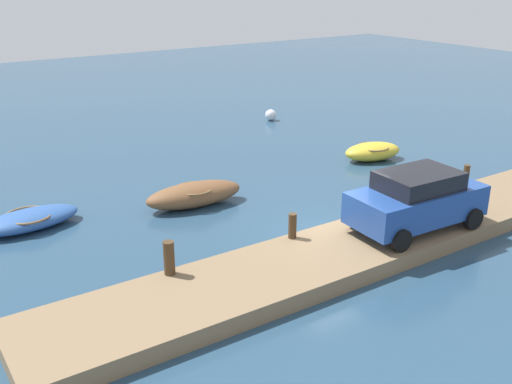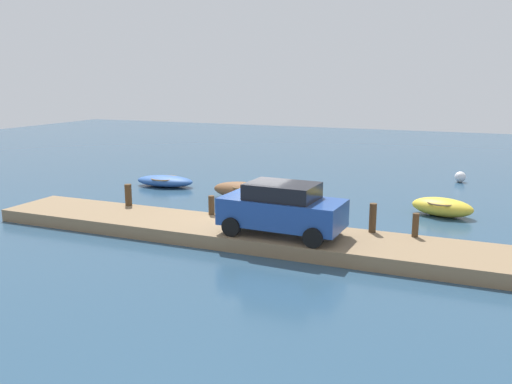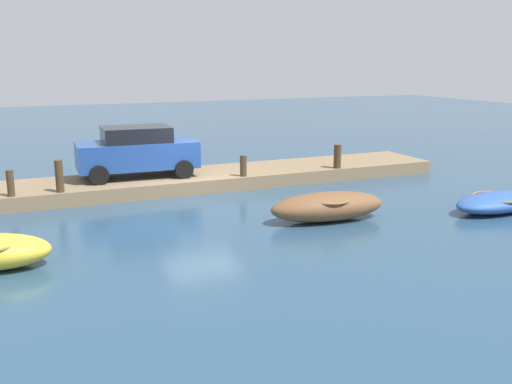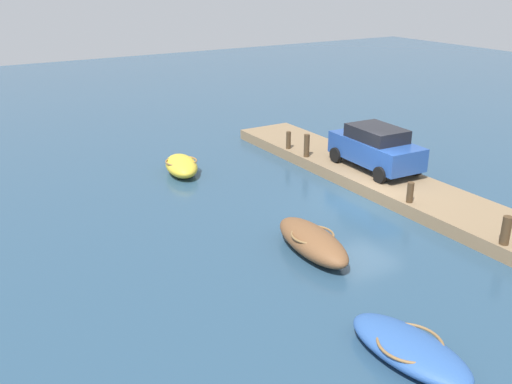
{
  "view_description": "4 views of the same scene",
  "coord_description": "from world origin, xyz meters",
  "px_view_note": "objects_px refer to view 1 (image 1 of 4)",
  "views": [
    {
      "loc": [
        -11.07,
        -12.66,
        7.68
      ],
      "look_at": [
        -1.48,
        1.76,
        1.1
      ],
      "focal_mm": 41.69,
      "sensor_mm": 36.0,
      "label": 1
    },
    {
      "loc": [
        7.49,
        -18.03,
        5.6
      ],
      "look_at": [
        -1.29,
        2.88,
        0.73
      ],
      "focal_mm": 37.28,
      "sensor_mm": 36.0,
      "label": 2
    },
    {
      "loc": [
        5.9,
        18.0,
        4.52
      ],
      "look_at": [
        -0.18,
        4.16,
        1.02
      ],
      "focal_mm": 40.7,
      "sensor_mm": 36.0,
      "label": 3
    },
    {
      "loc": [
        -14.62,
        13.66,
        8.04
      ],
      "look_at": [
        0.55,
        4.46,
        1.09
      ],
      "focal_mm": 39.6,
      "sensor_mm": 36.0,
      "label": 4
    }
  ],
  "objects_px": {
    "mooring_post_west": "(169,258)",
    "mooring_post_mid_west": "(292,226)",
    "parked_car": "(417,199)",
    "marker_buoy": "(271,115)",
    "rowboat_brown": "(194,194)",
    "rowboat_blue": "(29,220)",
    "mooring_post_east": "(466,176)",
    "dinghy_yellow": "(373,151)",
    "mooring_post_mid_east": "(439,181)"
  },
  "relations": [
    {
      "from": "mooring_post_west",
      "to": "mooring_post_mid_west",
      "type": "height_order",
      "value": "mooring_post_west"
    },
    {
      "from": "parked_car",
      "to": "marker_buoy",
      "type": "bearing_deg",
      "value": 73.59
    },
    {
      "from": "rowboat_brown",
      "to": "mooring_post_west",
      "type": "relative_size",
      "value": 3.96
    },
    {
      "from": "rowboat_blue",
      "to": "parked_car",
      "type": "distance_m",
      "value": 11.85
    },
    {
      "from": "rowboat_blue",
      "to": "mooring_post_east",
      "type": "relative_size",
      "value": 4.07
    },
    {
      "from": "rowboat_blue",
      "to": "mooring_post_west",
      "type": "relative_size",
      "value": 3.65
    },
    {
      "from": "mooring_post_mid_west",
      "to": "mooring_post_west",
      "type": "bearing_deg",
      "value": 180.0
    },
    {
      "from": "mooring_post_mid_west",
      "to": "marker_buoy",
      "type": "bearing_deg",
      "value": 57.27
    },
    {
      "from": "mooring_post_mid_west",
      "to": "parked_car",
      "type": "distance_m",
      "value": 3.73
    },
    {
      "from": "dinghy_yellow",
      "to": "mooring_post_west",
      "type": "xyz_separation_m",
      "value": [
        -11.9,
        -5.1,
        0.52
      ]
    },
    {
      "from": "dinghy_yellow",
      "to": "mooring_post_west",
      "type": "distance_m",
      "value": 12.96
    },
    {
      "from": "rowboat_blue",
      "to": "rowboat_brown",
      "type": "bearing_deg",
      "value": -18.07
    },
    {
      "from": "mooring_post_west",
      "to": "dinghy_yellow",
      "type": "bearing_deg",
      "value": 23.21
    },
    {
      "from": "rowboat_blue",
      "to": "mooring_post_west",
      "type": "bearing_deg",
      "value": -76.38
    },
    {
      "from": "mooring_post_west",
      "to": "mooring_post_east",
      "type": "distance_m",
      "value": 11.38
    },
    {
      "from": "mooring_post_mid_east",
      "to": "parked_car",
      "type": "relative_size",
      "value": 0.24
    },
    {
      "from": "dinghy_yellow",
      "to": "mooring_post_west",
      "type": "relative_size",
      "value": 3.07
    },
    {
      "from": "mooring_post_east",
      "to": "parked_car",
      "type": "relative_size",
      "value": 0.19
    },
    {
      "from": "mooring_post_mid_west",
      "to": "rowboat_blue",
      "type": "bearing_deg",
      "value": 134.68
    },
    {
      "from": "mooring_post_mid_west",
      "to": "marker_buoy",
      "type": "xyz_separation_m",
      "value": [
        8.47,
        13.19,
        -0.54
      ]
    },
    {
      "from": "rowboat_blue",
      "to": "mooring_post_mid_west",
      "type": "height_order",
      "value": "mooring_post_mid_west"
    },
    {
      "from": "rowboat_blue",
      "to": "mooring_post_east",
      "type": "height_order",
      "value": "mooring_post_east"
    },
    {
      "from": "mooring_post_mid_west",
      "to": "marker_buoy",
      "type": "height_order",
      "value": "mooring_post_mid_west"
    },
    {
      "from": "mooring_post_west",
      "to": "parked_car",
      "type": "distance_m",
      "value": 7.39
    },
    {
      "from": "rowboat_brown",
      "to": "mooring_post_mid_west",
      "type": "bearing_deg",
      "value": -77.04
    },
    {
      "from": "rowboat_brown",
      "to": "rowboat_blue",
      "type": "distance_m",
      "value": 5.33
    },
    {
      "from": "dinghy_yellow",
      "to": "mooring_post_east",
      "type": "height_order",
      "value": "mooring_post_east"
    },
    {
      "from": "rowboat_brown",
      "to": "parked_car",
      "type": "bearing_deg",
      "value": -51.53
    },
    {
      "from": "parked_car",
      "to": "mooring_post_west",
      "type": "bearing_deg",
      "value": 171.39
    },
    {
      "from": "mooring_post_west",
      "to": "mooring_post_east",
      "type": "relative_size",
      "value": 1.12
    },
    {
      "from": "mooring_post_west",
      "to": "marker_buoy",
      "type": "height_order",
      "value": "mooring_post_west"
    },
    {
      "from": "marker_buoy",
      "to": "mooring_post_mid_east",
      "type": "bearing_deg",
      "value": -100.04
    },
    {
      "from": "rowboat_brown",
      "to": "mooring_post_mid_west",
      "type": "height_order",
      "value": "mooring_post_mid_west"
    },
    {
      "from": "mooring_post_east",
      "to": "mooring_post_mid_west",
      "type": "bearing_deg",
      "value": 180.0
    },
    {
      "from": "rowboat_brown",
      "to": "rowboat_blue",
      "type": "height_order",
      "value": "rowboat_brown"
    },
    {
      "from": "rowboat_brown",
      "to": "parked_car",
      "type": "height_order",
      "value": "parked_car"
    },
    {
      "from": "rowboat_brown",
      "to": "mooring_post_east",
      "type": "xyz_separation_m",
      "value": [
        8.19,
        -4.7,
        0.45
      ]
    },
    {
      "from": "mooring_post_east",
      "to": "marker_buoy",
      "type": "xyz_separation_m",
      "value": [
        0.93,
        13.19,
        -0.57
      ]
    },
    {
      "from": "marker_buoy",
      "to": "rowboat_brown",
      "type": "bearing_deg",
      "value": -137.07
    },
    {
      "from": "rowboat_blue",
      "to": "mooring_post_mid_east",
      "type": "bearing_deg",
      "value": -31.34
    },
    {
      "from": "rowboat_blue",
      "to": "parked_car",
      "type": "xyz_separation_m",
      "value": [
        9.23,
        -7.35,
        1.08
      ]
    },
    {
      "from": "mooring_post_mid_east",
      "to": "marker_buoy",
      "type": "distance_m",
      "value": 13.41
    },
    {
      "from": "rowboat_blue",
      "to": "dinghy_yellow",
      "type": "bearing_deg",
      "value": -8.39
    },
    {
      "from": "rowboat_brown",
      "to": "dinghy_yellow",
      "type": "bearing_deg",
      "value": 7.82
    },
    {
      "from": "mooring_post_west",
      "to": "marker_buoy",
      "type": "bearing_deg",
      "value": 46.97
    },
    {
      "from": "rowboat_brown",
      "to": "parked_car",
      "type": "distance_m",
      "value": 7.42
    },
    {
      "from": "mooring_post_mid_east",
      "to": "parked_car",
      "type": "bearing_deg",
      "value": -152.16
    },
    {
      "from": "mooring_post_mid_east",
      "to": "mooring_post_east",
      "type": "relative_size",
      "value": 1.26
    },
    {
      "from": "dinghy_yellow",
      "to": "mooring_post_mid_west",
      "type": "relative_size",
      "value": 3.7
    },
    {
      "from": "dinghy_yellow",
      "to": "mooring_post_mid_east",
      "type": "bearing_deg",
      "value": -97.68
    }
  ]
}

